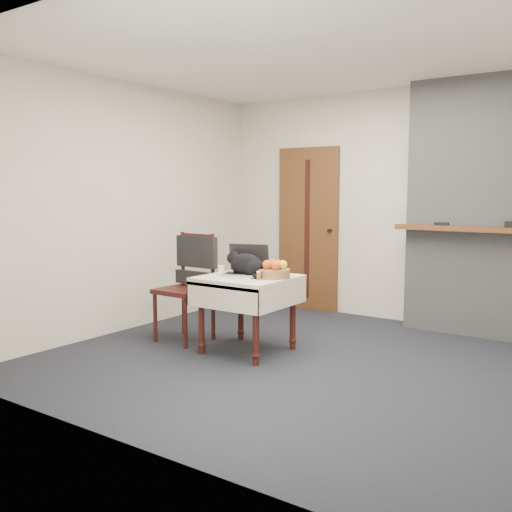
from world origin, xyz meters
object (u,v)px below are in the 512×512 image
Objects in this scene: cream_jar at (222,270)px; chair at (191,272)px; door at (308,229)px; cat at (247,265)px; fruit_basket at (275,271)px; side_table at (248,289)px; pill_bottle at (259,275)px; laptop at (246,267)px.

chair is at bearing 167.79° from cream_jar.
door is 1.89× the size of chair.
cat is 0.28m from fruit_basket.
side_table is at bearing -75.68° from door.
side_table is at bearing -3.25° from chair.
chair is at bearing 168.86° from pill_bottle.
fruit_basket reaches higher than cream_jar.
cat is at bearing -76.12° from door.
cat reaches higher than fruit_basket.
cat is at bearing 11.46° from cream_jar.
chair is at bearing -177.48° from cat.
laptop is at bearing 144.76° from pill_bottle.
fruit_basket is (0.52, 0.10, 0.02)m from cream_jar.
door is 2.09m from fruit_basket.
pill_bottle is at bearing -31.00° from side_table.
pill_bottle is at bearing -71.32° from door.
cream_jar is at bearing -162.07° from cat.
chair is (-0.73, 0.06, 0.09)m from side_table.
door is at bearing 110.35° from cat.
pill_bottle is (0.72, -2.12, -0.26)m from door.
chair reaches higher than laptop.
cream_jar is at bearing -83.25° from door.
chair is at bearing -96.47° from door.
fruit_basket is (0.31, -0.00, -0.01)m from laptop.
pill_bottle is at bearing -9.70° from chair.
door reaches higher than cream_jar.
cream_jar is 0.53m from fruit_basket.
chair is (-0.46, 0.10, -0.07)m from cream_jar.
laptop reaches higher than cat.
pill_bottle is (0.27, -0.19, -0.03)m from laptop.
laptop is 1.64× the size of fruit_basket.
door is 25.51× the size of pill_bottle.
cat is 0.45× the size of chair.
side_table is (0.51, -2.00, -0.41)m from door.
cream_jar is 0.48m from pill_bottle.
chair is (-0.71, 0.05, -0.13)m from cat.
cat is at bearing 150.55° from side_table.
cream_jar is at bearing -171.66° from laptop.
pill_bottle reaches higher than side_table.
side_table is 2.78× the size of fruit_basket.
chair reaches higher than fruit_basket.
cream_jar reaches higher than pill_bottle.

